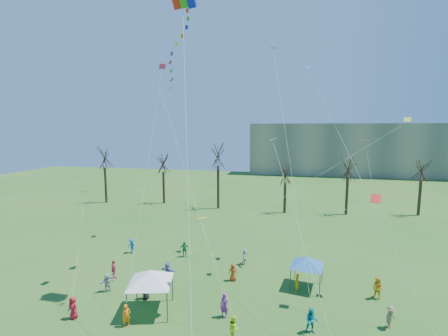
% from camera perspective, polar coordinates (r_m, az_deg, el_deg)
% --- Properties ---
extents(distant_building, '(60.00, 14.00, 15.00)m').
position_cam_1_polar(distant_building, '(100.24, 22.60, 3.21)').
color(distant_building, gray).
rests_on(distant_building, ground).
extents(bare_tree_row, '(69.26, 8.49, 11.59)m').
position_cam_1_polar(bare_tree_row, '(52.54, 7.01, -0.07)').
color(bare_tree_row, black).
rests_on(bare_tree_row, ground).
extents(big_box_kite, '(3.06, 6.42, 23.61)m').
position_cam_1_polar(big_box_kite, '(24.68, -8.37, 18.93)').
color(big_box_kite, red).
rests_on(big_box_kite, ground).
extents(canopy_tent_white, '(4.25, 4.25, 3.29)m').
position_cam_1_polar(canopy_tent_white, '(25.32, -13.32, -18.72)').
color(canopy_tent_white, '#3F3F44').
rests_on(canopy_tent_white, ground).
extents(canopy_tent_blue, '(3.64, 3.64, 2.77)m').
position_cam_1_polar(canopy_tent_blue, '(29.09, 14.98, -16.16)').
color(canopy_tent_blue, '#3F3F44').
rests_on(canopy_tent_blue, ground).
extents(festival_crowd, '(26.60, 15.23, 1.82)m').
position_cam_1_polar(festival_crowd, '(27.20, -0.47, -21.17)').
color(festival_crowd, red).
rests_on(festival_crowd, ground).
extents(small_kites_aloft, '(27.25, 17.59, 30.25)m').
position_cam_1_polar(small_kites_aloft, '(27.62, 5.17, 6.08)').
color(small_kites_aloft, '#F24E0C').
rests_on(small_kites_aloft, ground).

